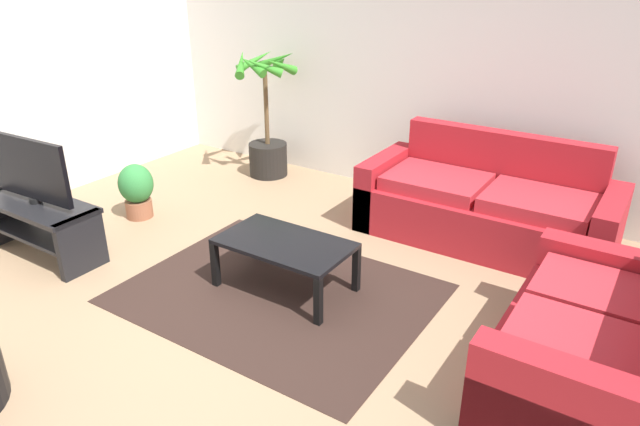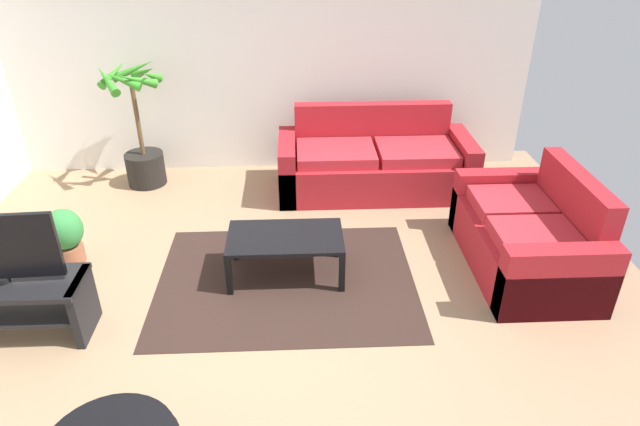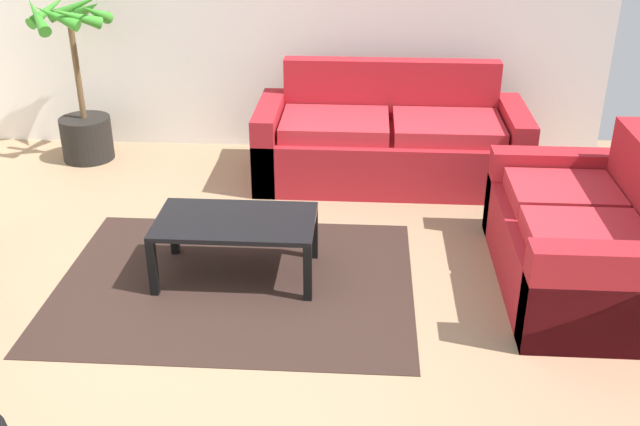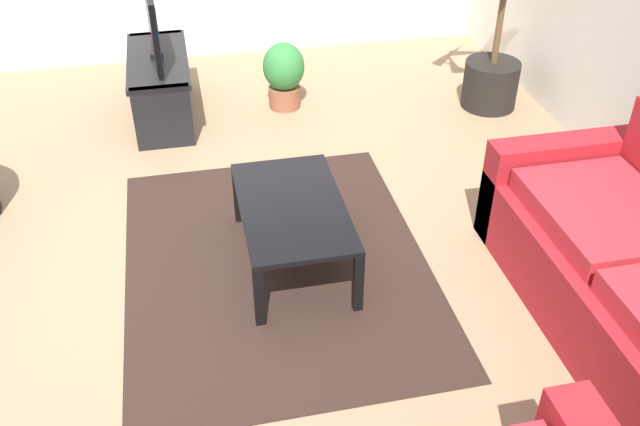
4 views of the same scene
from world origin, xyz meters
name	(u,v)px [view 2 (image 2 of 4)]	position (x,y,z in m)	size (l,w,h in m)	color
ground_plane	(265,324)	(0.00, 0.00, 0.00)	(6.60, 6.60, 0.00)	#937556
wall_back	(270,56)	(0.00, 3.00, 1.35)	(6.00, 0.06, 2.70)	silver
couch_main	(374,165)	(1.14, 2.28, 0.30)	(2.12, 0.90, 0.90)	maroon
couch_loveseat	(528,237)	(2.28, 0.69, 0.30)	(0.90, 1.53, 0.90)	maroon
tv_stand	(10,300)	(-1.85, -0.01, 0.31)	(1.10, 0.45, 0.48)	black
coffee_table	(285,241)	(0.16, 0.66, 0.34)	(0.98, 0.57, 0.40)	black
area_rug	(286,280)	(0.16, 0.56, 0.00)	(2.20, 1.70, 0.01)	black
potted_palm	(141,142)	(-1.47, 2.55, 0.52)	(0.70, 0.69, 1.40)	black
potted_plant_small	(65,235)	(-1.79, 0.94, 0.29)	(0.33, 0.33, 0.53)	brown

